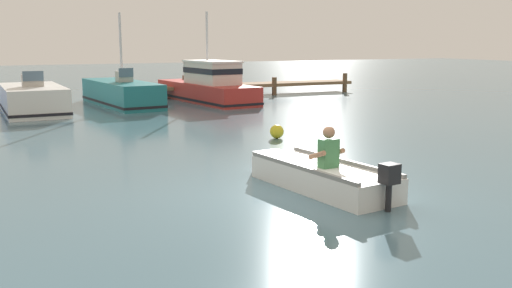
% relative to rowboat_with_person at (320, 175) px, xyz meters
% --- Properties ---
extents(ground_plane, '(120.00, 120.00, 0.00)m').
position_rel_rowboat_with_person_xyz_m(ground_plane, '(-0.79, -0.00, -0.25)').
color(ground_plane, slate).
extents(wooden_dock, '(13.45, 1.64, 1.01)m').
position_rel_rowboat_with_person_xyz_m(wooden_dock, '(5.58, 17.53, 0.24)').
color(wooden_dock, brown).
rests_on(wooden_dock, ground).
extents(rowboat_with_person, '(1.49, 3.73, 1.19)m').
position_rel_rowboat_with_person_xyz_m(rowboat_with_person, '(0.00, 0.00, 0.00)').
color(rowboat_with_person, white).
rests_on(rowboat_with_person, ground).
extents(moored_boat_white, '(2.24, 4.75, 1.60)m').
position_rel_rowboat_with_person_xyz_m(moored_boat_white, '(-3.85, 14.21, 0.24)').
color(moored_boat_white, white).
rests_on(moored_boat_white, ground).
extents(moored_boat_teal, '(2.38, 5.88, 3.82)m').
position_rel_rowboat_with_person_xyz_m(moored_boat_teal, '(-0.27, 15.36, 0.24)').
color(moored_boat_teal, '#1E727A').
rests_on(moored_boat_teal, ground).
extents(moored_boat_red, '(2.65, 6.88, 3.94)m').
position_rel_rowboat_with_person_xyz_m(moored_boat_red, '(3.55, 15.28, 0.43)').
color(moored_boat_red, '#B72D28').
rests_on(moored_boat_red, ground).
extents(mooring_buoy, '(0.39, 0.39, 0.39)m').
position_rel_rowboat_with_person_xyz_m(mooring_buoy, '(1.82, 5.23, -0.06)').
color(mooring_buoy, yellow).
rests_on(mooring_buoy, ground).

